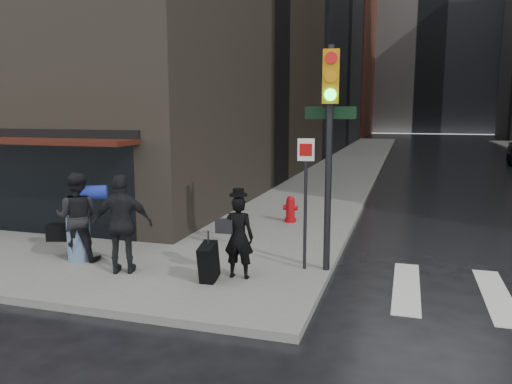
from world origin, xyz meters
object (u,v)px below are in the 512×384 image
fire_hydrant (290,210)px  man_overcoat (232,241)px  man_jeans (77,217)px  man_greycoat (122,224)px  traffic_light (327,128)px

fire_hydrant → man_overcoat: bearing=-89.4°
man_overcoat → man_jeans: man_jeans is taller
man_overcoat → fire_hydrant: man_overcoat is taller
man_overcoat → man_greycoat: man_greycoat is taller
man_overcoat → traffic_light: bearing=-152.6°
man_overcoat → man_greycoat: 2.25m
man_jeans → man_greycoat: 1.48m
man_overcoat → fire_hydrant: bearing=-92.4°
man_greycoat → traffic_light: 4.49m
traffic_light → fire_hydrant: bearing=102.8°
man_jeans → man_greycoat: (1.41, -0.47, 0.03)m
man_overcoat → man_jeans: size_ratio=0.93×
man_greycoat → fire_hydrant: 5.99m
man_jeans → traffic_light: bearing=172.3°
man_jeans → traffic_light: traffic_light is taller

